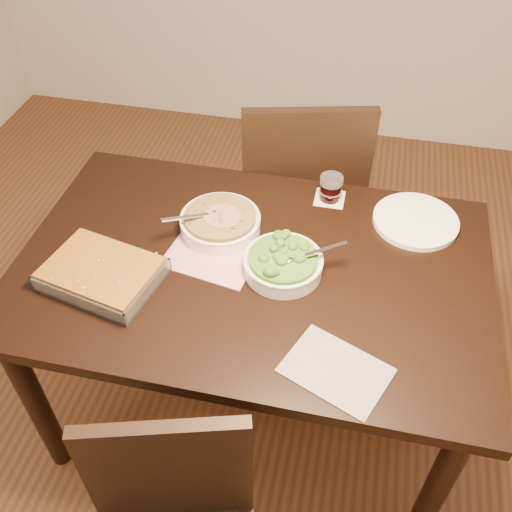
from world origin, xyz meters
The scene contains 11 objects.
ground centered at (0.00, 0.00, 0.00)m, with size 4.00×4.00×0.00m, color #4E2916.
table centered at (0.00, 0.00, 0.65)m, with size 1.40×0.90×0.75m.
magazine_a centered at (-0.13, 0.01, 0.75)m, with size 0.27×0.20×0.01m, color #A72F46.
magazine_b centered at (0.29, -0.32, 0.75)m, with size 0.25×0.18×0.00m, color #24252C.
coaster centered at (0.19, 0.36, 0.75)m, with size 0.10×0.10×0.00m, color white.
stew_bowl centered at (-0.13, 0.13, 0.78)m, with size 0.25×0.25×0.10m.
broccoli_bowl centered at (0.09, 0.00, 0.78)m, with size 0.26×0.23×0.09m.
baking_dish centered at (-0.41, -0.15, 0.78)m, with size 0.36×0.30×0.06m.
wine_tumbler centered at (0.19, 0.36, 0.80)m, with size 0.08×0.08×0.09m.
dinner_plate centered at (0.47, 0.30, 0.76)m, with size 0.27×0.27×0.02m, color white.
chair_far centered at (0.05, 0.64, 0.55)m, with size 0.56×0.56×0.98m.
Camera 1 is at (0.27, -1.16, 1.95)m, focal length 40.00 mm.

